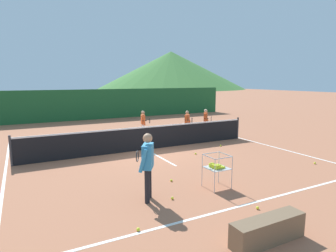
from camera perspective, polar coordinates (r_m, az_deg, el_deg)
ground_plane at (r=11.80m, az=-4.43°, el=-4.77°), size 120.00×120.00×0.00m
line_baseline_near at (r=7.05m, az=15.53°, el=-14.96°), size 10.12×0.08×0.01m
line_baseline_far at (r=16.57m, az=-11.49°, el=-0.83°), size 10.12×0.08×0.01m
line_sideline_west at (r=10.93m, az=-29.83°, el=-7.13°), size 0.08×11.06×0.01m
line_sideline_east at (r=14.50m, az=14.30°, el=-2.37°), size 0.08×11.06×0.01m
line_service_center at (r=11.80m, az=-4.43°, el=-4.76°), size 0.08×5.11×0.01m
tennis_net at (r=11.69m, az=-4.46°, el=-2.39°), size 9.85×0.08×1.05m
instructor at (r=6.72m, az=-4.15°, el=-6.97°), size 0.54×0.82×1.63m
student_0 at (r=14.30m, az=-4.99°, el=0.97°), size 0.42×0.70×1.33m
student_1 at (r=14.60m, az=3.92°, el=1.07°), size 0.48×0.68×1.30m
student_2 at (r=15.14m, az=7.62°, el=1.40°), size 0.47×0.71×1.34m
ball_cart at (r=7.68m, az=9.73°, el=-8.03°), size 0.58×0.58×0.90m
tennis_ball_0 at (r=11.02m, az=27.45°, el=-6.64°), size 0.07×0.07×0.07m
tennis_ball_1 at (r=6.88m, az=17.58°, el=-15.43°), size 0.07×0.07×0.07m
tennis_ball_3 at (r=8.20m, az=0.68°, el=-10.88°), size 0.07×0.07×0.07m
tennis_ball_4 at (r=12.53m, az=10.55°, el=-3.90°), size 0.07×0.07×0.07m
tennis_ball_5 at (r=7.06m, az=0.87°, el=-14.31°), size 0.07×0.07×0.07m
tennis_ball_6 at (r=11.07m, az=5.57°, el=-5.55°), size 0.07×0.07×0.07m
tennis_ball_7 at (r=5.79m, az=-6.03°, el=-19.98°), size 0.07×0.07×0.07m
windscreen_fence at (r=21.19m, az=-15.34°, el=4.17°), size 22.27×0.08×2.19m
courtside_bench at (r=5.63m, az=19.48°, el=-19.12°), size 1.50×0.36×0.46m
hill_0 at (r=92.79m, az=0.59°, el=11.16°), size 47.08×47.08×11.79m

